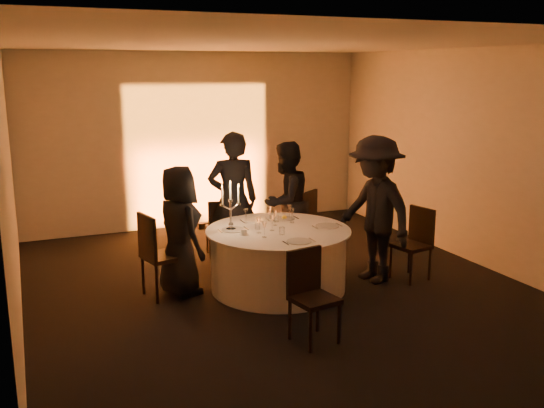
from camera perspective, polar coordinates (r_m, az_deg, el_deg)
name	(u,v)px	position (r m, az deg, el deg)	size (l,w,h in m)	color
floor	(278,288)	(7.73, 0.58, -7.92)	(7.00, 7.00, 0.00)	black
ceiling	(279,43)	(7.24, 0.64, 14.90)	(7.00, 7.00, 0.00)	silver
wall_back	(198,140)	(10.61, -6.99, 5.98)	(7.00, 7.00, 0.00)	beige
wall_front	(480,248)	(4.43, 19.00, -3.98)	(7.00, 7.00, 0.00)	beige
wall_left	(10,190)	(6.75, -23.46, 1.21)	(7.00, 7.00, 0.00)	beige
wall_right	(475,157)	(8.95, 18.55, 4.19)	(7.00, 7.00, 0.00)	beige
uplighter_fixture	(205,225)	(10.59, -6.33, -2.00)	(0.25, 0.12, 0.10)	black
banquet_table	(278,259)	(7.60, 0.59, -5.20)	(1.80, 1.80, 0.77)	black
chair_left	(157,250)	(7.39, -10.79, -4.31)	(0.54, 0.54, 1.04)	black
chair_back_left	(220,225)	(8.88, -4.89, -1.99)	(0.43, 0.43, 0.86)	black
chair_back_right	(302,220)	(8.85, 2.84, -1.47)	(0.60, 0.60, 0.99)	black
chair_right	(415,239)	(8.15, 13.34, -3.24)	(0.49, 0.49, 0.94)	black
chair_front	(310,290)	(6.18, 3.59, -8.08)	(0.48, 0.48, 0.94)	black
guest_left	(179,231)	(7.41, -8.71, -2.52)	(0.78, 0.51, 1.59)	black
guest_back_left	(233,200)	(8.33, -3.69, 0.36)	(0.69, 0.45, 1.89)	black
guest_back_right	(286,202)	(8.62, 1.30, 0.21)	(0.83, 0.65, 1.72)	black
guest_right	(375,210)	(7.86, 9.66, -0.53)	(1.22, 0.70, 1.90)	black
plate_left	(233,230)	(7.46, -3.68, -2.43)	(0.36, 0.29, 0.01)	white
plate_back_left	(254,220)	(7.92, -1.66, -1.53)	(0.36, 0.26, 0.01)	white
plate_back_right	(284,218)	(8.00, 1.16, -1.31)	(0.35, 0.27, 0.08)	white
plate_right	(327,226)	(7.66, 5.21, -2.07)	(0.36, 0.30, 0.01)	white
plate_front	(299,241)	(6.96, 2.56, -3.53)	(0.36, 0.29, 0.01)	white
coffee_cup	(244,232)	(7.25, -2.65, -2.68)	(0.11, 0.11, 0.07)	white
candelabra	(231,213)	(7.43, -3.91, -0.83)	(0.26, 0.13, 0.62)	silver
wine_glass_a	(264,226)	(7.11, -0.73, -2.08)	(0.07, 0.07, 0.19)	silver
wine_glass_b	(292,212)	(7.79, 1.90, -0.77)	(0.07, 0.07, 0.19)	silver
wine_glass_c	(289,208)	(8.00, 1.65, -0.42)	(0.07, 0.07, 0.19)	silver
wine_glass_d	(272,220)	(7.40, 0.00, -1.49)	(0.07, 0.07, 0.19)	silver
wine_glass_e	(269,211)	(7.84, -0.24, -0.68)	(0.07, 0.07, 0.19)	silver
wine_glass_f	(275,215)	(7.65, 0.30, -1.03)	(0.07, 0.07, 0.19)	silver
wine_glass_g	(259,222)	(7.29, -1.25, -1.71)	(0.07, 0.07, 0.19)	silver
wine_glass_h	(246,213)	(7.75, -2.47, -0.85)	(0.07, 0.07, 0.19)	silver
tumbler_a	(282,231)	(7.26, 0.95, -2.53)	(0.07, 0.07, 0.09)	silver
tumbler_b	(276,218)	(7.85, 0.38, -1.37)	(0.07, 0.07, 0.09)	silver
tumbler_c	(258,226)	(7.47, -1.37, -2.10)	(0.07, 0.07, 0.09)	silver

